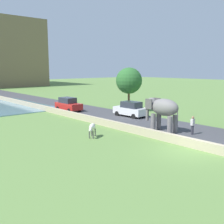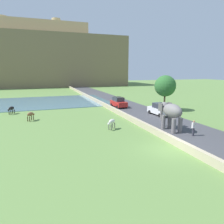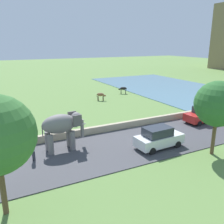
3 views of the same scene
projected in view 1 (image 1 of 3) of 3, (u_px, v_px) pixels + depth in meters
ground_plane at (185, 152)px, 18.04m from camera, size 220.00×220.00×0.00m
road_surface at (78, 110)px, 36.05m from camera, size 7.00×120.00×0.06m
barrier_wall at (62, 112)px, 32.04m from camera, size 0.40×110.00×0.67m
elephant at (162, 109)px, 23.39m from camera, size 1.50×3.49×2.99m
person_beside_elephant at (193, 125)px, 22.41m from camera, size 0.36×0.22×1.63m
car_red at (68, 104)px, 34.86m from camera, size 1.91×4.06×1.80m
car_white at (130, 109)px, 30.82m from camera, size 1.92×4.06×1.80m
cow_white at (92, 127)px, 21.65m from camera, size 1.29×1.13×1.15m
tree_mid at (129, 81)px, 34.37m from camera, size 3.39×3.39×5.69m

